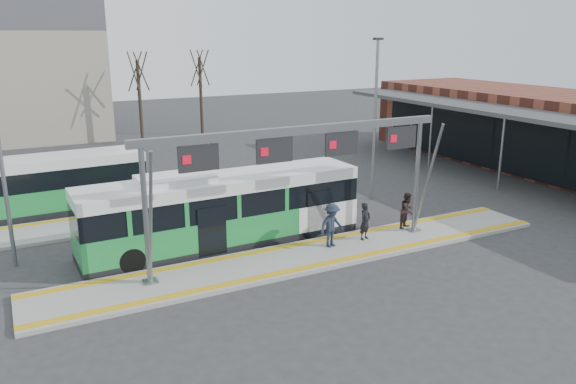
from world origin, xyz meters
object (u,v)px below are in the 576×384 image
(gantry, at_px, (302,153))
(hero_bus, at_px, (222,211))
(passenger_b, at_px, (407,210))
(passenger_a, at_px, (365,221))
(passenger_c, at_px, (332,225))

(gantry, height_order, hero_bus, gantry)
(gantry, relative_size, passenger_b, 7.83)
(gantry, height_order, passenger_a, gantry)
(hero_bus, distance_m, passenger_b, 8.45)
(passenger_b, xyz_separation_m, passenger_c, (-4.34, -0.44, 0.11))
(passenger_a, bearing_deg, passenger_b, -13.45)
(hero_bus, bearing_deg, passenger_a, -26.43)
(passenger_b, bearing_deg, hero_bus, 140.61)
(passenger_a, distance_m, passenger_c, 1.75)
(passenger_c, bearing_deg, hero_bus, 134.86)
(passenger_a, relative_size, passenger_b, 0.98)
(passenger_a, distance_m, passenger_b, 2.61)
(gantry, bearing_deg, passenger_a, 2.63)
(passenger_a, bearing_deg, gantry, 161.31)
(passenger_c, bearing_deg, passenger_b, -4.21)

